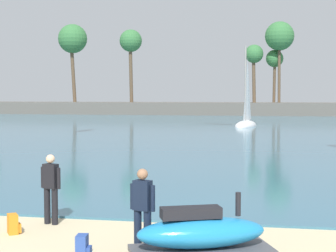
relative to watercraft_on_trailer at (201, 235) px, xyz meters
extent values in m
cube|color=#386B84|center=(-1.83, 55.30, -0.49)|extent=(220.00, 104.76, 0.06)
cube|color=#605B54|center=(-1.83, 67.68, 0.38)|extent=(113.59, 6.00, 1.80)
cylinder|color=brown|center=(1.98, 68.83, 4.36)|extent=(0.46, 0.56, 6.17)
sphere|color=#38753D|center=(1.98, 68.83, 7.44)|extent=(2.43, 2.43, 2.43)
cylinder|color=brown|center=(-18.20, 66.63, 5.67)|extent=(0.56, 0.89, 8.79)
sphere|color=#38753D|center=(-18.20, 66.63, 10.06)|extent=(3.19, 3.19, 3.19)
cylinder|color=brown|center=(-0.84, 67.41, 4.65)|extent=(0.63, 0.62, 6.76)
sphere|color=#38753D|center=(-0.84, 67.41, 8.03)|extent=(2.55, 2.55, 2.55)
cylinder|color=brown|center=(-27.40, 68.00, 5.96)|extent=(0.91, 0.78, 9.38)
sphere|color=#38753D|center=(-27.40, 68.00, 10.63)|extent=(4.28, 4.28, 4.28)
cylinder|color=brown|center=(2.61, 67.60, 5.86)|extent=(0.45, 0.59, 9.16)
sphere|color=#38753D|center=(2.61, 67.60, 10.43)|extent=(3.98, 3.98, 3.98)
cube|color=#4C4C51|center=(0.01, 0.01, -0.29)|extent=(2.79, 1.88, 0.10)
cylinder|color=black|center=(-0.70, 0.33, -0.36)|extent=(0.33, 0.21, 0.32)
ellipsoid|color=#1E84C6|center=(0.01, 0.01, 0.04)|extent=(2.54, 1.66, 0.56)
cube|color=black|center=(-0.17, -0.07, 0.42)|extent=(1.16, 0.74, 0.20)
cylinder|color=black|center=(0.67, 0.26, 0.54)|extent=(0.10, 0.10, 0.44)
cylinder|color=#141E33|center=(-1.27, 0.37, -0.09)|extent=(0.15, 0.15, 0.86)
cylinder|color=#141E33|center=(-1.06, 0.30, -0.09)|extent=(0.15, 0.15, 0.86)
cube|color=#141E33|center=(-1.17, 0.33, 0.63)|extent=(0.39, 0.30, 0.58)
sphere|color=#9E7051|center=(-1.17, 0.33, 1.04)|extent=(0.21, 0.21, 0.21)
cylinder|color=#141E33|center=(-1.39, 0.41, 0.59)|extent=(0.09, 0.09, 0.50)
cylinder|color=#141E33|center=(-0.95, 0.26, 0.59)|extent=(0.09, 0.09, 0.50)
cylinder|color=black|center=(-3.97, 2.35, -0.09)|extent=(0.15, 0.15, 0.86)
cylinder|color=black|center=(-3.75, 2.30, -0.09)|extent=(0.15, 0.15, 0.86)
cube|color=black|center=(-3.86, 2.33, 0.63)|extent=(0.38, 0.28, 0.58)
sphere|color=beige|center=(-3.86, 2.33, 1.04)|extent=(0.21, 0.21, 0.21)
cylinder|color=black|center=(-4.08, 2.39, 0.59)|extent=(0.09, 0.09, 0.50)
cylinder|color=black|center=(-3.64, 2.27, 0.59)|extent=(0.09, 0.09, 0.50)
cube|color=#2D4C9E|center=(-2.24, -0.11, -0.30)|extent=(0.23, 0.32, 0.44)
cube|color=#2D4C9E|center=(-2.11, -0.10, -0.40)|extent=(0.11, 0.23, 0.20)
cube|color=orange|center=(-4.34, 1.31, -0.30)|extent=(0.34, 0.36, 0.44)
cube|color=orange|center=(-4.24, 1.39, -0.40)|extent=(0.19, 0.23, 0.20)
ellipsoid|color=white|center=(-0.84, 41.04, -0.46)|extent=(2.55, 5.67, 1.09)
cylinder|color=gray|center=(-0.89, 40.77, 3.50)|extent=(0.16, 0.16, 6.83)
pyramid|color=white|center=(-0.73, 41.69, 2.99)|extent=(0.58, 2.45, 5.81)
camera|label=1|loc=(1.20, -9.86, 2.59)|focal=58.74mm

